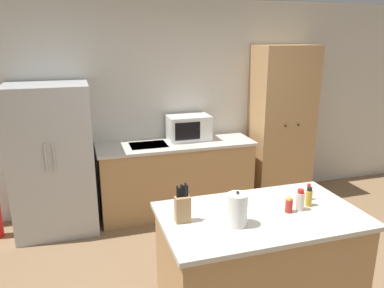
{
  "coord_description": "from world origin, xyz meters",
  "views": [
    {
      "loc": [
        -1.35,
        -2.28,
        2.16
      ],
      "look_at": [
        -0.22,
        1.4,
        1.05
      ],
      "focal_mm": 35.0,
      "sensor_mm": 36.0,
      "label": 1
    }
  ],
  "objects_px": {
    "pantry_cabinet": "(281,124)",
    "microwave": "(188,127)",
    "spice_bottle_short_red": "(309,197)",
    "kettle": "(237,210)",
    "spice_bottle_amber_oil": "(308,192)",
    "knife_block": "(183,208)",
    "refrigerator": "(53,160)",
    "spice_bottle_green_herb": "(289,205)",
    "spice_bottle_tall_dark": "(300,200)"
  },
  "relations": [
    {
      "from": "pantry_cabinet",
      "to": "microwave",
      "type": "height_order",
      "value": "pantry_cabinet"
    },
    {
      "from": "spice_bottle_short_red",
      "to": "kettle",
      "type": "distance_m",
      "value": 0.67
    },
    {
      "from": "spice_bottle_short_red",
      "to": "spice_bottle_amber_oil",
      "type": "relative_size",
      "value": 1.14
    },
    {
      "from": "kettle",
      "to": "pantry_cabinet",
      "type": "bearing_deg",
      "value": 53.69
    },
    {
      "from": "pantry_cabinet",
      "to": "knife_block",
      "type": "xyz_separation_m",
      "value": [
        -1.95,
        -2.02,
        -0.02
      ]
    },
    {
      "from": "refrigerator",
      "to": "microwave",
      "type": "bearing_deg",
      "value": 5.01
    },
    {
      "from": "spice_bottle_green_herb",
      "to": "knife_block",
      "type": "bearing_deg",
      "value": 173.69
    },
    {
      "from": "spice_bottle_short_red",
      "to": "knife_block",
      "type": "bearing_deg",
      "value": 178.01
    },
    {
      "from": "pantry_cabinet",
      "to": "spice_bottle_tall_dark",
      "type": "xyz_separation_m",
      "value": [
        -1.05,
        -2.1,
        -0.05
      ]
    },
    {
      "from": "kettle",
      "to": "spice_bottle_short_red",
      "type": "bearing_deg",
      "value": 10.48
    },
    {
      "from": "pantry_cabinet",
      "to": "microwave",
      "type": "bearing_deg",
      "value": 177.61
    },
    {
      "from": "pantry_cabinet",
      "to": "microwave",
      "type": "distance_m",
      "value": 1.29
    },
    {
      "from": "spice_bottle_tall_dark",
      "to": "spice_bottle_green_herb",
      "type": "distance_m",
      "value": 0.1
    },
    {
      "from": "spice_bottle_green_herb",
      "to": "spice_bottle_tall_dark",
      "type": "bearing_deg",
      "value": 5.71
    },
    {
      "from": "spice_bottle_amber_oil",
      "to": "kettle",
      "type": "relative_size",
      "value": 0.52
    },
    {
      "from": "knife_block",
      "to": "spice_bottle_tall_dark",
      "type": "relative_size",
      "value": 1.77
    },
    {
      "from": "knife_block",
      "to": "spice_bottle_short_red",
      "type": "bearing_deg",
      "value": -1.99
    },
    {
      "from": "refrigerator",
      "to": "microwave",
      "type": "relative_size",
      "value": 3.21
    },
    {
      "from": "spice_bottle_tall_dark",
      "to": "spice_bottle_short_red",
      "type": "distance_m",
      "value": 0.11
    },
    {
      "from": "pantry_cabinet",
      "to": "spice_bottle_tall_dark",
      "type": "bearing_deg",
      "value": -116.6
    },
    {
      "from": "refrigerator",
      "to": "kettle",
      "type": "bearing_deg",
      "value": -58.03
    },
    {
      "from": "knife_block",
      "to": "spice_bottle_amber_oil",
      "type": "distance_m",
      "value": 1.06
    },
    {
      "from": "spice_bottle_amber_oil",
      "to": "knife_block",
      "type": "bearing_deg",
      "value": -176.56
    },
    {
      "from": "microwave",
      "to": "kettle",
      "type": "xyz_separation_m",
      "value": [
        -0.32,
        -2.23,
        -0.04
      ]
    },
    {
      "from": "microwave",
      "to": "spice_bottle_short_red",
      "type": "distance_m",
      "value": 2.14
    },
    {
      "from": "microwave",
      "to": "spice_bottle_amber_oil",
      "type": "xyz_separation_m",
      "value": [
        0.4,
        -2.01,
        -0.1
      ]
    },
    {
      "from": "spice_bottle_short_red",
      "to": "spice_bottle_amber_oil",
      "type": "distance_m",
      "value": 0.12
    },
    {
      "from": "spice_bottle_green_herb",
      "to": "kettle",
      "type": "bearing_deg",
      "value": -171.4
    },
    {
      "from": "spice_bottle_amber_oil",
      "to": "spice_bottle_green_herb",
      "type": "relative_size",
      "value": 1.1
    },
    {
      "from": "microwave",
      "to": "spice_bottle_short_red",
      "type": "xyz_separation_m",
      "value": [
        0.34,
        -2.11,
        -0.09
      ]
    },
    {
      "from": "knife_block",
      "to": "kettle",
      "type": "relative_size",
      "value": 1.14
    },
    {
      "from": "spice_bottle_short_red",
      "to": "spice_bottle_green_herb",
      "type": "relative_size",
      "value": 1.25
    },
    {
      "from": "spice_bottle_tall_dark",
      "to": "spice_bottle_green_herb",
      "type": "xyz_separation_m",
      "value": [
        -0.1,
        -0.01,
        -0.02
      ]
    },
    {
      "from": "spice_bottle_tall_dark",
      "to": "spice_bottle_short_red",
      "type": "bearing_deg",
      "value": 22.21
    },
    {
      "from": "pantry_cabinet",
      "to": "microwave",
      "type": "xyz_separation_m",
      "value": [
        -1.29,
        0.05,
        0.03
      ]
    },
    {
      "from": "knife_block",
      "to": "refrigerator",
      "type": "bearing_deg",
      "value": 116.4
    },
    {
      "from": "refrigerator",
      "to": "spice_bottle_green_herb",
      "type": "bearing_deg",
      "value": -49.06
    },
    {
      "from": "spice_bottle_green_herb",
      "to": "pantry_cabinet",
      "type": "bearing_deg",
      "value": 61.39
    },
    {
      "from": "pantry_cabinet",
      "to": "spice_bottle_green_herb",
      "type": "distance_m",
      "value": 2.4
    },
    {
      "from": "microwave",
      "to": "spice_bottle_tall_dark",
      "type": "xyz_separation_m",
      "value": [
        0.23,
        -2.15,
        -0.08
      ]
    },
    {
      "from": "pantry_cabinet",
      "to": "spice_bottle_green_herb",
      "type": "relative_size",
      "value": 16.96
    },
    {
      "from": "spice_bottle_tall_dark",
      "to": "pantry_cabinet",
      "type": "bearing_deg",
      "value": 63.4
    },
    {
      "from": "refrigerator",
      "to": "knife_block",
      "type": "distance_m",
      "value": 2.17
    },
    {
      "from": "spice_bottle_tall_dark",
      "to": "spice_bottle_short_red",
      "type": "relative_size",
      "value": 1.08
    },
    {
      "from": "spice_bottle_amber_oil",
      "to": "spice_bottle_short_red",
      "type": "bearing_deg",
      "value": -122.13
    },
    {
      "from": "kettle",
      "to": "microwave",
      "type": "bearing_deg",
      "value": 81.96
    },
    {
      "from": "spice_bottle_short_red",
      "to": "microwave",
      "type": "bearing_deg",
      "value": 99.14
    },
    {
      "from": "microwave",
      "to": "spice_bottle_tall_dark",
      "type": "distance_m",
      "value": 2.17
    },
    {
      "from": "microwave",
      "to": "spice_bottle_short_red",
      "type": "height_order",
      "value": "microwave"
    },
    {
      "from": "pantry_cabinet",
      "to": "spice_bottle_amber_oil",
      "type": "distance_m",
      "value": 2.15
    }
  ]
}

